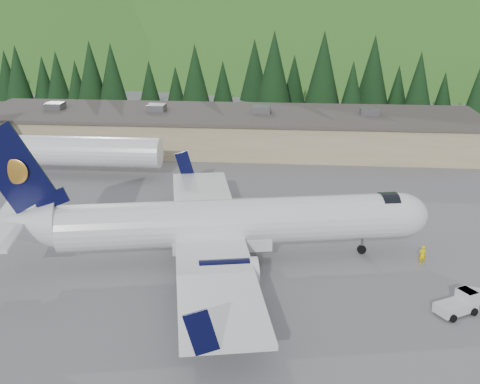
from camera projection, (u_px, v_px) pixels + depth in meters
name	position (u px, v px, depth m)	size (l,w,h in m)	color
ground	(233.00, 260.00, 50.32)	(600.00, 600.00, 0.00)	slate
airliner	(220.00, 224.00, 49.18)	(36.61, 34.59, 12.21)	white
second_airliner	(46.00, 149.00, 72.27)	(27.50, 11.00, 10.05)	white
baggage_tug_a	(459.00, 304.00, 41.80)	(3.27, 2.84, 1.57)	silver
terminal_building	(226.00, 130.00, 85.84)	(71.00, 17.00, 6.10)	#9D8D68
ramp_worker	(422.00, 255.00, 49.19)	(0.61, 0.40, 1.68)	#FFD600
tree_line	(233.00, 76.00, 105.70)	(112.70, 19.49, 14.11)	black
hills	(401.00, 238.00, 267.63)	(614.00, 330.00, 300.00)	#2A601D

